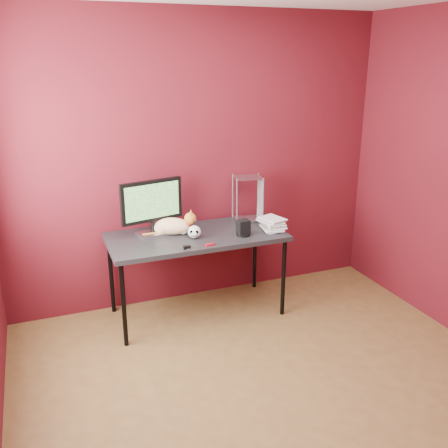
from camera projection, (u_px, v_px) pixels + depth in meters
name	position (u px, v px, depth m)	size (l,w,h in m)	color
room	(292.00, 194.00, 2.89)	(3.52, 3.52, 2.61)	brown
desk	(196.00, 240.00, 4.28)	(1.50, 0.70, 0.75)	black
monitor	(152.00, 205.00, 4.18)	(0.54, 0.23, 0.48)	#A2A2A6
cat	(173.00, 226.00, 4.25)	(0.45, 0.27, 0.21)	orange
skull_mug	(194.00, 232.00, 4.16)	(0.11, 0.12, 0.11)	silver
speaker	(243.00, 228.00, 4.22)	(0.12, 0.12, 0.14)	black
book_stack	(265.00, 168.00, 4.20)	(0.22, 0.26, 1.12)	beige
wire_rack	(248.00, 198.00, 4.58)	(0.28, 0.24, 0.42)	#A2A2A6
pocket_knife	(210.00, 245.00, 4.02)	(0.08, 0.02, 0.02)	#AA0D19
black_gadget	(187.00, 247.00, 3.95)	(0.06, 0.03, 0.03)	black
washer	(188.00, 248.00, 3.96)	(0.05, 0.05, 0.00)	#A2A2A6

